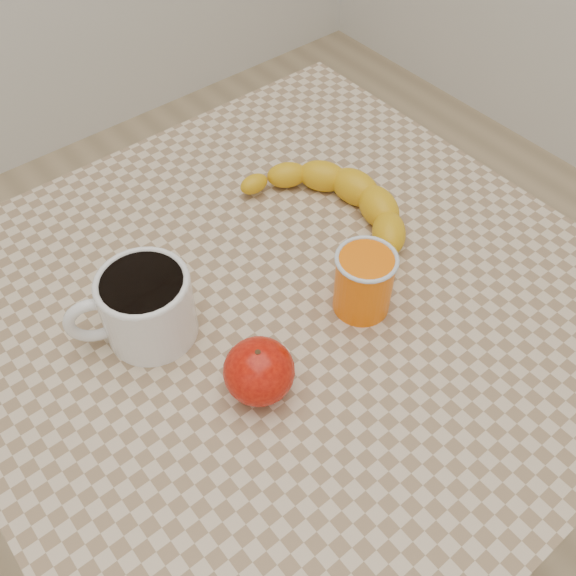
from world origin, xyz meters
TOP-DOWN VIEW (x-y plane):
  - ground at (0.00, 0.00)m, footprint 3.00×3.00m
  - table at (0.00, 0.00)m, footprint 0.80×0.80m
  - coffee_mug at (-0.16, 0.06)m, footprint 0.16×0.14m
  - orange_juice_glass at (0.06, -0.07)m, footprint 0.08×0.08m
  - apple at (-0.11, -0.08)m, footprint 0.10×0.10m
  - banana at (0.13, 0.06)m, footprint 0.36×0.41m

SIDE VIEW (x-z plane):
  - ground at x=0.00m, z-range 0.00..0.00m
  - table at x=0.00m, z-range 0.29..1.04m
  - banana at x=0.13m, z-range 0.75..0.80m
  - apple at x=-0.11m, z-range 0.75..0.82m
  - orange_juice_glass at x=0.06m, z-range 0.75..0.84m
  - coffee_mug at x=-0.16m, z-range 0.75..0.85m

